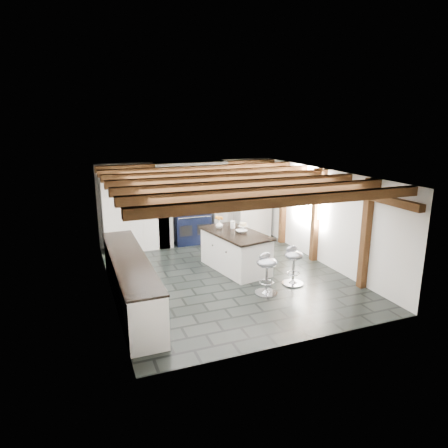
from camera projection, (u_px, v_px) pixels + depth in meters
name	position (u px, v px, depth m)	size (l,w,h in m)	color
ground	(226.00, 276.00, 9.00)	(6.00, 6.00, 0.00)	black
room_shell	(182.00, 218.00, 9.79)	(6.00, 6.03, 6.00)	white
range_cooker	(192.00, 227.00, 11.29)	(1.00, 0.63, 0.99)	black
kitchen_island	(235.00, 250.00, 9.30)	(1.28, 1.97, 1.20)	white
bar_stool_near	(293.00, 261.00, 8.42)	(0.46, 0.46, 0.84)	silver
bar_stool_far	(266.00, 269.00, 7.94)	(0.52, 0.52, 0.85)	silver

